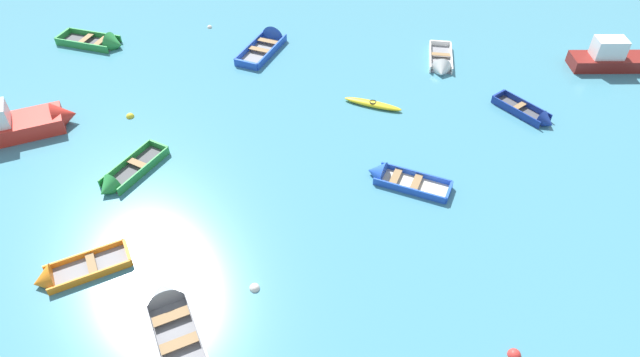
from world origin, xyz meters
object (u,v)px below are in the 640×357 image
rowboat_grey_back_row_left (170,312)px  rowboat_blue_near_left (390,177)px  motor_launch_red_near_camera (14,124)px  mooring_buoy_near_foreground (210,28)px  motor_launch_maroon_cluster_outer (619,58)px  mooring_buoy_outer_edge (130,117)px  rowboat_green_center (104,43)px  rowboat_green_near_right (120,180)px  mooring_buoy_midfield (255,288)px  rowboat_blue_distant_center (270,40)px  rowboat_deep_blue_far_left (534,116)px  rowboat_orange_back_row_center (61,276)px  kayak_yellow_far_back (373,104)px  rowboat_white_far_right (441,66)px  mooring_buoy_trailing (514,355)px

rowboat_grey_back_row_left → rowboat_blue_near_left: rowboat_grey_back_row_left is taller
motor_launch_red_near_camera → rowboat_blue_near_left: 18.76m
rowboat_grey_back_row_left → mooring_buoy_near_foreground: size_ratio=14.65×
motor_launch_maroon_cluster_outer → mooring_buoy_outer_edge: bearing=-165.5°
rowboat_grey_back_row_left → mooring_buoy_outer_edge: (-5.45, 11.73, -0.21)m
rowboat_green_center → mooring_buoy_outer_edge: (4.05, -7.22, -0.21)m
rowboat_green_near_right → mooring_buoy_outer_edge: 5.16m
rowboat_green_center → mooring_buoy_midfield: rowboat_green_center is taller
rowboat_blue_distant_center → mooring_buoy_midfield: size_ratio=11.91×
rowboat_blue_near_left → mooring_buoy_outer_edge: 14.03m
mooring_buoy_midfield → mooring_buoy_outer_edge: bearing=128.7°
rowboat_blue_near_left → mooring_buoy_outer_edge: (-13.48, 3.88, -0.17)m
rowboat_deep_blue_far_left → rowboat_green_center: bearing=166.8°
rowboat_orange_back_row_center → rowboat_blue_near_left: bearing=27.4°
rowboat_green_near_right → rowboat_deep_blue_far_left: bearing=17.7°
mooring_buoy_outer_edge → rowboat_blue_distant_center: bearing=53.2°
motor_launch_red_near_camera → motor_launch_maroon_cluster_outer: (32.19, 8.83, -0.01)m
rowboat_grey_back_row_left → kayak_yellow_far_back: rowboat_grey_back_row_left is taller
kayak_yellow_far_back → rowboat_blue_near_left: 5.83m
kayak_yellow_far_back → rowboat_deep_blue_far_left: bearing=-3.9°
motor_launch_red_near_camera → rowboat_white_far_right: bearing=20.0°
rowboat_grey_back_row_left → rowboat_green_center: 21.20m
rowboat_blue_distant_center → rowboat_orange_back_row_center: rowboat_blue_distant_center is taller
motor_launch_red_near_camera → mooring_buoy_trailing: bearing=-25.0°
rowboat_blue_distant_center → motor_launch_maroon_cluster_outer: bearing=-3.7°
kayak_yellow_far_back → motor_launch_maroon_cluster_outer: bearing=19.5°
mooring_buoy_near_foreground → rowboat_white_far_right: bearing=-15.5°
rowboat_green_center → rowboat_blue_near_left: 20.75m
rowboat_white_far_right → kayak_yellow_far_back: bearing=-133.6°
rowboat_green_near_right → motor_launch_red_near_camera: motor_launch_red_near_camera is taller
rowboat_green_center → mooring_buoy_trailing: (21.52, -19.64, -0.21)m
kayak_yellow_far_back → rowboat_orange_back_row_center: rowboat_orange_back_row_center is taller
rowboat_white_far_right → rowboat_orange_back_row_center: (-15.81, -16.50, -0.02)m
rowboat_green_center → mooring_buoy_trailing: rowboat_green_center is taller
rowboat_white_far_right → mooring_buoy_near_foreground: size_ratio=11.91×
rowboat_white_far_right → rowboat_green_center: rowboat_green_center is taller
rowboat_blue_distant_center → kayak_yellow_far_back: bearing=-44.9°
rowboat_green_center → motor_launch_red_near_camera: bearing=-97.0°
rowboat_grey_back_row_left → kayak_yellow_far_back: bearing=62.0°
rowboat_green_near_right → kayak_yellow_far_back: size_ratio=1.25×
rowboat_blue_distant_center → rowboat_grey_back_row_left: 20.07m
motor_launch_red_near_camera → rowboat_blue_distant_center: bearing=41.7°
rowboat_orange_back_row_center → mooring_buoy_outer_edge: rowboat_orange_back_row_center is taller
rowboat_green_near_right → mooring_buoy_trailing: 17.83m
motor_launch_red_near_camera → rowboat_orange_back_row_center: bearing=-54.8°
rowboat_grey_back_row_left → rowboat_deep_blue_far_left: bearing=40.0°
rowboat_green_near_right → mooring_buoy_midfield: (7.02, -5.34, -0.19)m
mooring_buoy_near_foreground → rowboat_green_center: bearing=-153.7°
rowboat_green_near_right → rowboat_orange_back_row_center: bearing=-94.1°
kayak_yellow_far_back → mooring_buoy_trailing: kayak_yellow_far_back is taller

